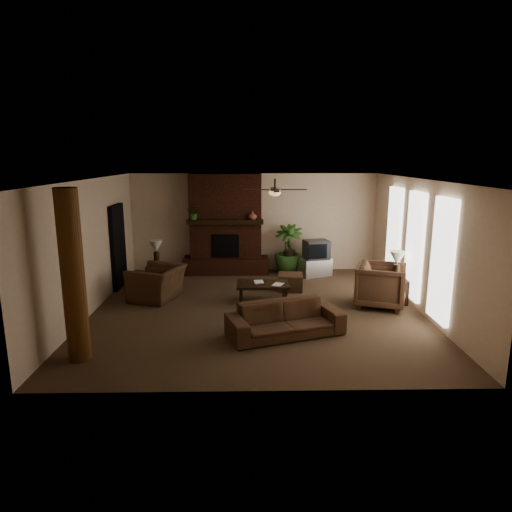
{
  "coord_description": "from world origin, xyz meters",
  "views": [
    {
      "loc": [
        -0.19,
        -9.27,
        3.25
      ],
      "look_at": [
        0.0,
        0.4,
        1.1
      ],
      "focal_mm": 31.35,
      "sensor_mm": 36.0,
      "label": 1
    }
  ],
  "objects_px": {
    "log_column": "(73,277)",
    "side_table_right": "(394,291)",
    "lamp_left": "(156,248)",
    "armchair_left": "(157,278)",
    "lamp_right": "(397,260)",
    "sofa": "(285,314)",
    "floor_vase": "(289,259)",
    "floor_plant": "(288,260)",
    "tv_stand": "(315,267)",
    "coffee_table": "(263,286)",
    "armchair_right": "(381,283)",
    "side_table_left": "(157,276)",
    "ottoman": "(290,282)"
  },
  "relations": [
    {
      "from": "armchair_right",
      "to": "lamp_right",
      "type": "distance_m",
      "value": 0.65
    },
    {
      "from": "coffee_table",
      "to": "floor_plant",
      "type": "bearing_deg",
      "value": 72.22
    },
    {
      "from": "floor_plant",
      "to": "lamp_left",
      "type": "xyz_separation_m",
      "value": [
        -3.46,
        -1.19,
        0.61
      ]
    },
    {
      "from": "floor_plant",
      "to": "lamp_left",
      "type": "relative_size",
      "value": 2.14
    },
    {
      "from": "armchair_left",
      "to": "coffee_table",
      "type": "height_order",
      "value": "armchair_left"
    },
    {
      "from": "log_column",
      "to": "armchair_left",
      "type": "xyz_separation_m",
      "value": [
        0.66,
        3.18,
        -0.89
      ]
    },
    {
      "from": "log_column",
      "to": "floor_plant",
      "type": "bearing_deg",
      "value": 54.24
    },
    {
      "from": "floor_plant",
      "to": "side_table_left",
      "type": "bearing_deg",
      "value": -160.97
    },
    {
      "from": "tv_stand",
      "to": "lamp_right",
      "type": "bearing_deg",
      "value": -82.39
    },
    {
      "from": "armchair_left",
      "to": "side_table_left",
      "type": "bearing_deg",
      "value": -150.77
    },
    {
      "from": "armchair_right",
      "to": "ottoman",
      "type": "height_order",
      "value": "armchair_right"
    },
    {
      "from": "ottoman",
      "to": "lamp_left",
      "type": "distance_m",
      "value": 3.49
    },
    {
      "from": "tv_stand",
      "to": "lamp_right",
      "type": "relative_size",
      "value": 1.31
    },
    {
      "from": "sofa",
      "to": "floor_vase",
      "type": "bearing_deg",
      "value": 65.23
    },
    {
      "from": "ottoman",
      "to": "lamp_right",
      "type": "bearing_deg",
      "value": -25.51
    },
    {
      "from": "floor_plant",
      "to": "armchair_left",
      "type": "bearing_deg",
      "value": -145.31
    },
    {
      "from": "floor_plant",
      "to": "lamp_right",
      "type": "height_order",
      "value": "lamp_right"
    },
    {
      "from": "armchair_left",
      "to": "log_column",
      "type": "bearing_deg",
      "value": 6.39
    },
    {
      "from": "tv_stand",
      "to": "lamp_right",
      "type": "xyz_separation_m",
      "value": [
        1.46,
        -2.42,
        0.75
      ]
    },
    {
      "from": "armchair_left",
      "to": "side_table_left",
      "type": "height_order",
      "value": "armchair_left"
    },
    {
      "from": "armchair_right",
      "to": "floor_vase",
      "type": "distance_m",
      "value": 3.32
    },
    {
      "from": "side_table_left",
      "to": "side_table_right",
      "type": "relative_size",
      "value": 1.0
    },
    {
      "from": "tv_stand",
      "to": "log_column",
      "type": "bearing_deg",
      "value": -155.43
    },
    {
      "from": "armchair_left",
      "to": "armchair_right",
      "type": "relative_size",
      "value": 1.12
    },
    {
      "from": "armchair_right",
      "to": "coffee_table",
      "type": "bearing_deg",
      "value": 100.88
    },
    {
      "from": "log_column",
      "to": "side_table_right",
      "type": "height_order",
      "value": "log_column"
    },
    {
      "from": "tv_stand",
      "to": "lamp_right",
      "type": "distance_m",
      "value": 2.92
    },
    {
      "from": "armchair_right",
      "to": "tv_stand",
      "type": "height_order",
      "value": "armchair_right"
    },
    {
      "from": "log_column",
      "to": "tv_stand",
      "type": "distance_m",
      "value": 7.04
    },
    {
      "from": "lamp_left",
      "to": "side_table_right",
      "type": "bearing_deg",
      "value": -14.33
    },
    {
      "from": "log_column",
      "to": "side_table_right",
      "type": "distance_m",
      "value": 6.81
    },
    {
      "from": "log_column",
      "to": "armchair_left",
      "type": "height_order",
      "value": "log_column"
    },
    {
      "from": "ottoman",
      "to": "side_table_left",
      "type": "distance_m",
      "value": 3.4
    },
    {
      "from": "side_table_right",
      "to": "lamp_right",
      "type": "relative_size",
      "value": 0.85
    },
    {
      "from": "sofa",
      "to": "floor_plant",
      "type": "distance_m",
      "value": 4.52
    },
    {
      "from": "armchair_right",
      "to": "tv_stand",
      "type": "relative_size",
      "value": 1.24
    },
    {
      "from": "sofa",
      "to": "tv_stand",
      "type": "height_order",
      "value": "sofa"
    },
    {
      "from": "log_column",
      "to": "side_table_right",
      "type": "xyz_separation_m",
      "value": [
        6.1,
        2.8,
        -1.12
      ]
    },
    {
      "from": "floor_plant",
      "to": "ottoman",
      "type": "bearing_deg",
      "value": -92.97
    },
    {
      "from": "armchair_right",
      "to": "side_table_right",
      "type": "distance_m",
      "value": 0.53
    },
    {
      "from": "floor_plant",
      "to": "side_table_left",
      "type": "height_order",
      "value": "floor_plant"
    },
    {
      "from": "tv_stand",
      "to": "floor_plant",
      "type": "bearing_deg",
      "value": 137.13
    },
    {
      "from": "log_column",
      "to": "side_table_left",
      "type": "relative_size",
      "value": 5.09
    },
    {
      "from": "coffee_table",
      "to": "lamp_right",
      "type": "relative_size",
      "value": 1.85
    },
    {
      "from": "lamp_left",
      "to": "lamp_right",
      "type": "distance_m",
      "value": 5.84
    },
    {
      "from": "armchair_left",
      "to": "lamp_right",
      "type": "distance_m",
      "value": 5.48
    },
    {
      "from": "armchair_right",
      "to": "floor_plant",
      "type": "relative_size",
      "value": 0.76
    },
    {
      "from": "armchair_right",
      "to": "side_table_left",
      "type": "bearing_deg",
      "value": 91.7
    },
    {
      "from": "coffee_table",
      "to": "floor_plant",
      "type": "relative_size",
      "value": 0.86
    },
    {
      "from": "sofa",
      "to": "side_table_left",
      "type": "bearing_deg",
      "value": 113.79
    }
  ]
}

